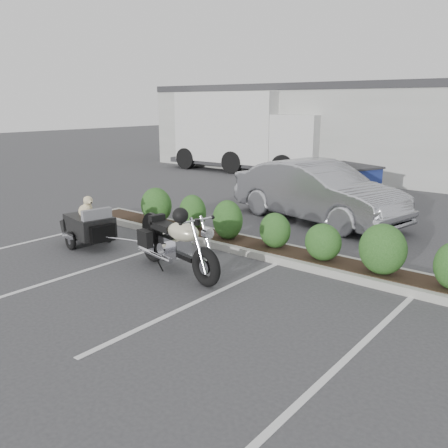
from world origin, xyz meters
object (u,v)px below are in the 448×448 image
Objects in this scene: pet_trailer at (89,225)px; sedan at (317,192)px; motorcycle at (176,244)px; delivery_truck at (251,134)px; dumpster at (347,184)px.

sedan reaches higher than pet_trailer.
motorcycle is 14.28m from delivery_truck.
pet_trailer is 6.10m from sedan.
dumpster is at bearing 19.33° from sedan.
motorcycle is 5.40m from sedan.
motorcycle is 2.78m from pet_trailer.
sedan is 0.61× the size of delivery_truck.
sedan is at bearing -47.56° from delivery_truck.
dumpster is 8.11m from delivery_truck.
delivery_truck is at bearing 131.24° from motorcycle.
motorcycle is 1.23× the size of pet_trailer.
dumpster is at bearing 83.97° from pet_trailer.
delivery_truck reaches higher than motorcycle.
sedan is (0.10, 5.39, 0.25)m from motorcycle.
dumpster is (2.50, 8.11, 0.13)m from pet_trailer.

